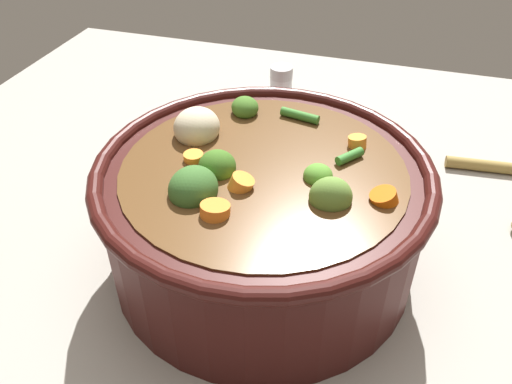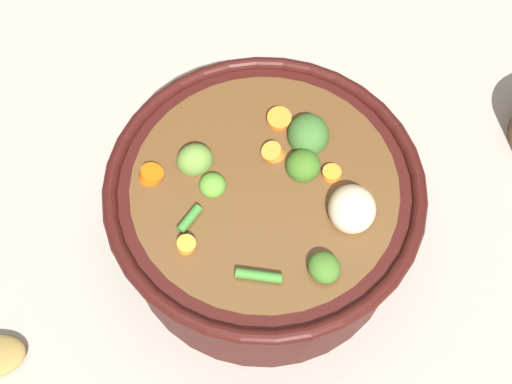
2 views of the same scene
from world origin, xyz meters
The scene contains 3 objects.
ground_plane centered at (0.00, 0.00, 0.00)m, with size 1.10×1.10×0.00m, color #9E998E.
cooking_pot centered at (0.00, 0.00, 0.07)m, with size 0.33×0.33×0.15m.
salt_shaker centered at (0.29, 0.06, 0.05)m, with size 0.03×0.03×0.09m.
Camera 1 is at (-0.38, -0.11, 0.40)m, focal length 36.48 mm.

